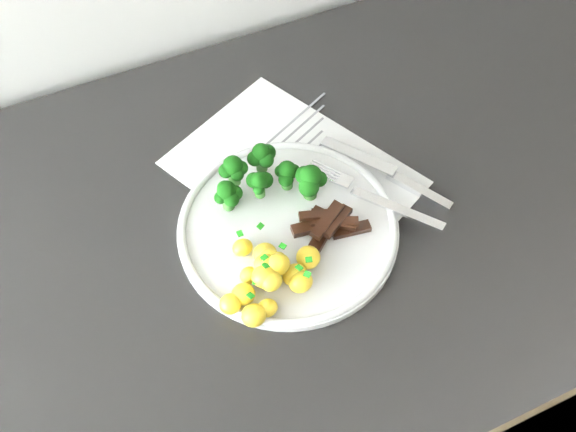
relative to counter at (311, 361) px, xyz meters
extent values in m
cube|color=black|center=(0.00, 0.01, 0.00)|extent=(2.48, 0.62, 0.93)
cube|color=white|center=(-0.01, 0.06, 0.47)|extent=(0.30, 0.33, 0.00)
cube|color=slate|center=(0.03, 0.14, 0.47)|extent=(0.12, 0.06, 0.00)
cube|color=slate|center=(0.02, 0.12, 0.47)|extent=(0.12, 0.06, 0.00)
cube|color=slate|center=(0.01, 0.10, 0.47)|extent=(0.11, 0.05, 0.00)
cube|color=slate|center=(0.00, 0.08, 0.47)|extent=(0.11, 0.05, 0.00)
cube|color=slate|center=(-0.01, 0.06, 0.47)|extent=(0.10, 0.05, 0.00)
cylinder|color=silver|center=(-0.05, -0.01, 0.47)|extent=(0.25, 0.25, 0.01)
torus|color=silver|center=(-0.05, -0.01, 0.47)|extent=(0.25, 0.25, 0.01)
cylinder|color=#2D5D21|center=(-0.06, 0.03, 0.49)|extent=(0.01, 0.01, 0.02)
sphere|color=black|center=(-0.06, 0.03, 0.51)|extent=(0.02, 0.02, 0.02)
sphere|color=black|center=(-0.07, 0.04, 0.51)|extent=(0.02, 0.02, 0.02)
sphere|color=black|center=(-0.07, 0.03, 0.51)|extent=(0.01, 0.01, 0.01)
sphere|color=black|center=(-0.06, 0.03, 0.51)|extent=(0.02, 0.02, 0.02)
cylinder|color=#2D5D21|center=(-0.03, 0.04, 0.48)|extent=(0.01, 0.01, 0.02)
sphere|color=black|center=(-0.02, 0.04, 0.50)|extent=(0.02, 0.02, 0.02)
sphere|color=black|center=(-0.03, 0.05, 0.50)|extent=(0.01, 0.01, 0.01)
sphere|color=black|center=(-0.03, 0.03, 0.50)|extent=(0.02, 0.02, 0.02)
sphere|color=black|center=(-0.03, 0.04, 0.51)|extent=(0.02, 0.02, 0.02)
cylinder|color=#2D5D21|center=(-0.10, 0.04, 0.48)|extent=(0.01, 0.01, 0.02)
sphere|color=black|center=(-0.09, 0.04, 0.50)|extent=(0.02, 0.02, 0.02)
sphere|color=black|center=(-0.10, 0.05, 0.50)|extent=(0.02, 0.02, 0.02)
sphere|color=black|center=(-0.11, 0.04, 0.50)|extent=(0.01, 0.01, 0.01)
sphere|color=black|center=(-0.10, 0.03, 0.50)|extent=(0.02, 0.02, 0.02)
sphere|color=black|center=(-0.10, 0.04, 0.51)|extent=(0.02, 0.02, 0.02)
cylinder|color=#2D5D21|center=(-0.05, 0.07, 0.49)|extent=(0.01, 0.01, 0.02)
sphere|color=black|center=(-0.04, 0.07, 0.51)|extent=(0.02, 0.02, 0.02)
sphere|color=black|center=(-0.05, 0.08, 0.51)|extent=(0.01, 0.01, 0.01)
sphere|color=black|center=(-0.05, 0.07, 0.51)|extent=(0.02, 0.02, 0.02)
sphere|color=black|center=(-0.04, 0.06, 0.51)|extent=(0.02, 0.02, 0.02)
sphere|color=black|center=(-0.05, 0.07, 0.51)|extent=(0.02, 0.02, 0.02)
cylinder|color=#2D5D21|center=(-0.08, 0.06, 0.49)|extent=(0.01, 0.01, 0.02)
sphere|color=black|center=(-0.07, 0.06, 0.51)|extent=(0.02, 0.02, 0.02)
sphere|color=black|center=(-0.08, 0.07, 0.51)|extent=(0.02, 0.02, 0.02)
sphere|color=black|center=(-0.09, 0.06, 0.51)|extent=(0.02, 0.02, 0.02)
sphere|color=black|center=(-0.08, 0.05, 0.51)|extent=(0.02, 0.02, 0.02)
sphere|color=black|center=(-0.08, 0.06, 0.52)|extent=(0.02, 0.02, 0.02)
cylinder|color=#2D5D21|center=(-0.01, 0.02, 0.49)|extent=(0.02, 0.02, 0.02)
sphere|color=black|center=(0.00, 0.01, 0.50)|extent=(0.02, 0.02, 0.02)
sphere|color=black|center=(-0.01, 0.03, 0.50)|extent=(0.02, 0.02, 0.02)
sphere|color=black|center=(-0.01, 0.01, 0.50)|extent=(0.02, 0.02, 0.02)
sphere|color=black|center=(-0.01, 0.02, 0.51)|extent=(0.03, 0.03, 0.03)
ellipsoid|color=yellow|center=(-0.10, -0.07, 0.48)|extent=(0.02, 0.02, 0.02)
ellipsoid|color=yellow|center=(-0.12, -0.06, 0.48)|extent=(0.02, 0.02, 0.02)
ellipsoid|color=yellow|center=(-0.10, -0.07, 0.48)|extent=(0.02, 0.02, 0.02)
ellipsoid|color=yellow|center=(-0.07, -0.08, 0.48)|extent=(0.03, 0.03, 0.02)
ellipsoid|color=yellow|center=(-0.05, -0.07, 0.49)|extent=(0.03, 0.03, 0.02)
ellipsoid|color=yellow|center=(-0.07, -0.09, 0.49)|extent=(0.03, 0.02, 0.03)
ellipsoid|color=yellow|center=(-0.08, -0.06, 0.48)|extent=(0.03, 0.02, 0.02)
ellipsoid|color=yellow|center=(-0.09, -0.04, 0.48)|extent=(0.03, 0.03, 0.02)
ellipsoid|color=yellow|center=(-0.13, -0.08, 0.48)|extent=(0.03, 0.02, 0.02)
ellipsoid|color=yellow|center=(-0.09, -0.06, 0.50)|extent=(0.02, 0.02, 0.02)
ellipsoid|color=yellow|center=(-0.10, -0.08, 0.50)|extent=(0.03, 0.03, 0.02)
ellipsoid|color=yellow|center=(-0.09, -0.06, 0.50)|extent=(0.02, 0.02, 0.02)
ellipsoid|color=yellow|center=(-0.10, -0.06, 0.50)|extent=(0.03, 0.02, 0.02)
ellipsoid|color=yellow|center=(-0.13, -0.10, 0.48)|extent=(0.03, 0.02, 0.02)
ellipsoid|color=yellow|center=(-0.09, -0.07, 0.50)|extent=(0.03, 0.02, 0.03)
ellipsoid|color=yellow|center=(-0.10, -0.06, 0.50)|extent=(0.02, 0.02, 0.02)
ellipsoid|color=yellow|center=(-0.10, -0.08, 0.50)|extent=(0.02, 0.02, 0.02)
ellipsoid|color=yellow|center=(-0.11, -0.02, 0.48)|extent=(0.02, 0.02, 0.02)
ellipsoid|color=yellow|center=(-0.15, -0.08, 0.48)|extent=(0.02, 0.02, 0.02)
ellipsoid|color=yellow|center=(-0.11, -0.10, 0.48)|extent=(0.02, 0.02, 0.02)
cube|color=#146A11|center=(-0.08, -0.02, 0.50)|extent=(0.01, 0.01, 0.00)
cube|color=#146A11|center=(-0.07, -0.05, 0.50)|extent=(0.01, 0.01, 0.00)
cube|color=#146A11|center=(-0.11, -0.02, 0.51)|extent=(0.01, 0.01, 0.00)
cube|color=#146A11|center=(-0.07, -0.08, 0.51)|extent=(0.01, 0.01, 0.00)
cube|color=#146A11|center=(-0.10, -0.07, 0.51)|extent=(0.01, 0.01, 0.00)
cube|color=#146A11|center=(-0.12, -0.08, 0.50)|extent=(0.01, 0.01, 0.00)
cube|color=#146A11|center=(-0.10, -0.06, 0.51)|extent=(0.01, 0.01, 0.00)
cube|color=#146A11|center=(-0.06, -0.08, 0.51)|extent=(0.01, 0.01, 0.00)
cube|color=#146A11|center=(-0.06, -0.09, 0.50)|extent=(0.01, 0.01, 0.00)
cube|color=#146A11|center=(-0.13, -0.09, 0.50)|extent=(0.01, 0.01, 0.00)
cube|color=#146A11|center=(-0.10, -0.06, 0.51)|extent=(0.01, 0.01, 0.00)
cube|color=#146A11|center=(-0.10, -0.06, 0.50)|extent=(0.01, 0.01, 0.00)
cube|color=#146A11|center=(-0.10, -0.07, 0.51)|extent=(0.01, 0.01, 0.00)
cube|color=#146A11|center=(-0.10, -0.07, 0.51)|extent=(0.01, 0.01, 0.00)
cube|color=black|center=(-0.03, -0.05, 0.48)|extent=(0.04, 0.04, 0.01)
cube|color=black|center=(-0.02, -0.03, 0.48)|extent=(0.06, 0.02, 0.01)
cube|color=black|center=(-0.01, -0.03, 0.48)|extent=(0.04, 0.04, 0.01)
cube|color=black|center=(0.00, -0.02, 0.48)|extent=(0.04, 0.03, 0.01)
cube|color=black|center=(0.00, -0.03, 0.48)|extent=(0.04, 0.05, 0.01)
cube|color=black|center=(0.01, -0.05, 0.48)|extent=(0.05, 0.02, 0.01)
cube|color=black|center=(0.00, -0.04, 0.49)|extent=(0.04, 0.04, 0.01)
cube|color=black|center=(-0.01, -0.02, 0.49)|extent=(0.05, 0.02, 0.01)
cube|color=black|center=(0.00, -0.04, 0.49)|extent=(0.05, 0.04, 0.01)
cube|color=black|center=(-0.01, -0.03, 0.49)|extent=(0.05, 0.04, 0.01)
cube|color=black|center=(0.00, -0.04, 0.49)|extent=(0.05, 0.03, 0.01)
cube|color=silver|center=(0.07, -0.05, 0.48)|extent=(0.07, 0.10, 0.02)
cube|color=silver|center=(0.03, 0.01, 0.48)|extent=(0.03, 0.03, 0.01)
cylinder|color=silver|center=(0.02, 0.04, 0.49)|extent=(0.02, 0.03, 0.00)
cylinder|color=silver|center=(0.02, 0.04, 0.49)|extent=(0.02, 0.03, 0.00)
cylinder|color=silver|center=(0.02, 0.03, 0.49)|extent=(0.02, 0.03, 0.00)
cylinder|color=silver|center=(0.01, 0.03, 0.49)|extent=(0.02, 0.03, 0.00)
cube|color=silver|center=(0.07, 0.04, 0.48)|extent=(0.07, 0.09, 0.01)
cube|color=silver|center=(0.11, -0.03, 0.47)|extent=(0.05, 0.08, 0.01)
camera|label=1|loc=(-0.22, -0.39, 1.10)|focal=41.40mm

